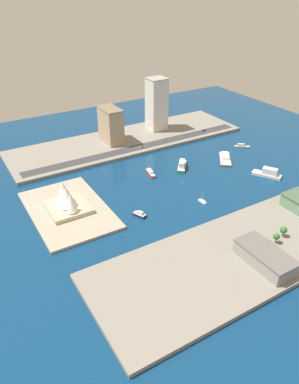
{
  "coord_description": "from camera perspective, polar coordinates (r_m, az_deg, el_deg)",
  "views": [
    {
      "loc": [
        -214.11,
        159.87,
        146.81
      ],
      "look_at": [
        -4.16,
        34.26,
        1.39
      ],
      "focal_mm": 34.25,
      "sensor_mm": 36.0,
      "label": 1
    }
  ],
  "objects": [
    {
      "name": "ground_plane",
      "position": [
        304.89,
        5.13,
        1.81
      ],
      "size": [
        440.0,
        440.0,
        0.0
      ],
      "primitive_type": "plane",
      "color": "navy"
    },
    {
      "name": "quay_west",
      "position": [
        246.46,
        18.2,
        -7.26
      ],
      "size": [
        70.0,
        240.0,
        2.78
      ],
      "primitive_type": "cube",
      "color": "gray",
      "rests_on": "ground_plane"
    },
    {
      "name": "quay_east",
      "position": [
        377.7,
        -3.35,
        8.03
      ],
      "size": [
        70.0,
        240.0,
        2.78
      ],
      "primitive_type": "cube",
      "color": "gray",
      "rests_on": "ground_plane"
    },
    {
      "name": "peninsula_point",
      "position": [
        270.42,
        -12.53,
        -2.73
      ],
      "size": [
        81.54,
        51.89,
        2.0
      ],
      "primitive_type": "cube",
      "color": "#A89E89",
      "rests_on": "ground_plane"
    },
    {
      "name": "road_strip",
      "position": [
        358.04,
        -1.57,
        7.01
      ],
      "size": [
        11.73,
        228.0,
        0.15
      ],
      "primitive_type": "cube",
      "color": "#38383D",
      "rests_on": "quay_east"
    },
    {
      "name": "barge_flat_brown",
      "position": [
        346.48,
        11.69,
        5.22
      ],
      "size": [
        28.76,
        25.21,
        3.39
      ],
      "color": "brown",
      "rests_on": "ground_plane"
    },
    {
      "name": "sailboat_small_white",
      "position": [
        276.94,
        8.25,
        -1.43
      ],
      "size": [
        8.25,
        3.19,
        10.24
      ],
      "color": "white",
      "rests_on": "ground_plane"
    },
    {
      "name": "tugboat_red",
      "position": [
        312.25,
        0.18,
        3.0
      ],
      "size": [
        16.81,
        6.3,
        3.8
      ],
      "color": "red",
      "rests_on": "ground_plane"
    },
    {
      "name": "yacht_sleek_gray",
      "position": [
        375.54,
        14.2,
        6.96
      ],
      "size": [
        11.58,
        14.13,
        3.58
      ],
      "color": "#999EA3",
      "rests_on": "ground_plane"
    },
    {
      "name": "patrol_launch_navy",
      "position": [
        258.66,
        -1.6,
        -3.49
      ],
      "size": [
        11.22,
        7.71,
        4.0
      ],
      "color": "#1E284C",
      "rests_on": "ground_plane"
    },
    {
      "name": "ferry_white_commuter",
      "position": [
        324.82,
        17.98,
        2.82
      ],
      "size": [
        24.24,
        18.45,
        7.54
      ],
      "color": "silver",
      "rests_on": "ground_plane"
    },
    {
      "name": "ferry_green_doubledeck",
      "position": [
        323.85,
        5.08,
        4.17
      ],
      "size": [
        21.49,
        19.42,
        7.32
      ],
      "color": "#2D8C4C",
      "rests_on": "ground_plane"
    },
    {
      "name": "hotel_broad_white",
      "position": [
        395.15,
        1.12,
        13.51
      ],
      "size": [
        18.4,
        19.09,
        54.24
      ],
      "color": "silver",
      "rests_on": "quay_east"
    },
    {
      "name": "apartment_midrise_tan",
      "position": [
        366.45,
        -6.04,
        10.31
      ],
      "size": [
        28.89,
        16.14,
        34.36
      ],
      "color": "tan",
      "rests_on": "quay_east"
    },
    {
      "name": "carpark_squat_concrete",
      "position": [
        223.23,
        17.54,
        -9.66
      ],
      "size": [
        35.9,
        17.47,
        9.2
      ],
      "color": "gray",
      "rests_on": "quay_west"
    },
    {
      "name": "sedan_silver",
      "position": [
        356.34,
        -1.15,
        7.04
      ],
      "size": [
        2.12,
        4.81,
        1.56
      ],
      "color": "black",
      "rests_on": "road_strip"
    },
    {
      "name": "hatchback_blue",
      "position": [
        401.08,
        8.44,
        9.49
      ],
      "size": [
        1.91,
        4.52,
        1.62
      ],
      "color": "black",
      "rests_on": "road_strip"
    },
    {
      "name": "traffic_light_waterfront",
      "position": [
        362.99,
        2.58,
        8.06
      ],
      "size": [
        0.36,
        0.36,
        6.5
      ],
      "color": "black",
      "rests_on": "quay_east"
    },
    {
      "name": "opera_landmark",
      "position": [
        266.64,
        -12.81,
        -1.05
      ],
      "size": [
        30.86,
        28.45,
        20.27
      ],
      "color": "#BCAD93",
      "rests_on": "peninsula_point"
    },
    {
      "name": "park_tree_cluster",
      "position": [
        241.93,
        19.24,
        -6.44
      ],
      "size": [
        8.0,
        21.8,
        7.33
      ],
      "color": "brown",
      "rests_on": "quay_west"
    }
  ]
}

